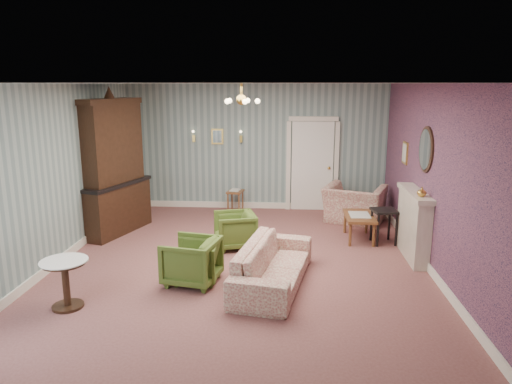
# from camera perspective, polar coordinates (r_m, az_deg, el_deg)

# --- Properties ---
(floor) EXTENTS (7.00, 7.00, 0.00)m
(floor) POSITION_cam_1_polar(r_m,az_deg,el_deg) (8.00, -1.64, -8.33)
(floor) COLOR brown
(floor) RESTS_ON ground
(ceiling) EXTENTS (7.00, 7.00, 0.00)m
(ceiling) POSITION_cam_1_polar(r_m,az_deg,el_deg) (7.46, -1.78, 12.93)
(ceiling) COLOR white
(ceiling) RESTS_ON ground
(wall_back) EXTENTS (6.00, 0.00, 6.00)m
(wall_back) POSITION_cam_1_polar(r_m,az_deg,el_deg) (11.04, 0.03, 5.38)
(wall_back) COLOR slate
(wall_back) RESTS_ON ground
(wall_front) EXTENTS (6.00, 0.00, 6.00)m
(wall_front) POSITION_cam_1_polar(r_m,az_deg,el_deg) (4.24, -6.24, -7.11)
(wall_front) COLOR slate
(wall_front) RESTS_ON ground
(wall_left) EXTENTS (0.00, 7.00, 7.00)m
(wall_left) POSITION_cam_1_polar(r_m,az_deg,el_deg) (8.42, -22.48, 2.04)
(wall_left) COLOR slate
(wall_left) RESTS_ON ground
(wall_right) EXTENTS (0.00, 7.00, 7.00)m
(wall_right) POSITION_cam_1_polar(r_m,az_deg,el_deg) (7.90, 20.52, 1.53)
(wall_right) COLOR slate
(wall_right) RESTS_ON ground
(wall_right_floral) EXTENTS (0.00, 7.00, 7.00)m
(wall_right_floral) POSITION_cam_1_polar(r_m,az_deg,el_deg) (7.89, 20.42, 1.53)
(wall_right_floral) COLOR #A55263
(wall_right_floral) RESTS_ON ground
(door) EXTENTS (1.12, 0.12, 2.16)m
(door) POSITION_cam_1_polar(r_m,az_deg,el_deg) (11.05, 6.77, 3.35)
(door) COLOR white
(door) RESTS_ON floor
(olive_chair_a) EXTENTS (0.82, 0.86, 0.76)m
(olive_chair_a) POSITION_cam_1_polar(r_m,az_deg,el_deg) (7.12, -7.76, -7.94)
(olive_chair_a) COLOR #455E21
(olive_chair_a) RESTS_ON floor
(olive_chair_b) EXTENTS (0.61, 0.66, 0.67)m
(olive_chair_b) POSITION_cam_1_polar(r_m,az_deg,el_deg) (7.20, -7.30, -8.04)
(olive_chair_b) COLOR #455E21
(olive_chair_b) RESTS_ON floor
(olive_chair_c) EXTENTS (0.81, 0.84, 0.71)m
(olive_chair_c) POSITION_cam_1_polar(r_m,az_deg,el_deg) (8.56, -2.54, -4.38)
(olive_chair_c) COLOR #455E21
(olive_chair_c) RESTS_ON floor
(sofa_chintz) EXTENTS (1.01, 2.22, 0.84)m
(sofa_chintz) POSITION_cam_1_polar(r_m,az_deg,el_deg) (7.00, 2.08, -7.83)
(sofa_chintz) COLOR brown
(sofa_chintz) RESTS_ON floor
(wingback_chair) EXTENTS (1.40, 1.16, 1.05)m
(wingback_chair) POSITION_cam_1_polar(r_m,az_deg,el_deg) (10.30, 11.78, -0.68)
(wingback_chair) COLOR brown
(wingback_chair) RESTS_ON floor
(dresser) EXTENTS (1.07, 1.77, 2.78)m
(dresser) POSITION_cam_1_polar(r_m,az_deg,el_deg) (9.61, -16.81, 3.35)
(dresser) COLOR black
(dresser) RESTS_ON floor
(fireplace) EXTENTS (0.30, 1.40, 1.16)m
(fireplace) POSITION_cam_1_polar(r_m,az_deg,el_deg) (8.43, 18.39, -3.71)
(fireplace) COLOR beige
(fireplace) RESTS_ON floor
(mantel_vase) EXTENTS (0.15, 0.15, 0.15)m
(mantel_vase) POSITION_cam_1_polar(r_m,az_deg,el_deg) (7.90, 19.29, 0.02)
(mantel_vase) COLOR gold
(mantel_vase) RESTS_ON fireplace
(oval_mirror) EXTENTS (0.04, 0.76, 0.84)m
(oval_mirror) POSITION_cam_1_polar(r_m,az_deg,el_deg) (8.20, 19.69, 4.83)
(oval_mirror) COLOR white
(oval_mirror) RESTS_ON wall_right
(framed_print) EXTENTS (0.04, 0.34, 0.42)m
(framed_print) POSITION_cam_1_polar(r_m,az_deg,el_deg) (9.53, 17.47, 4.50)
(framed_print) COLOR gold
(framed_print) RESTS_ON wall_right
(coffee_table) EXTENTS (0.53, 0.95, 0.49)m
(coffee_table) POSITION_cam_1_polar(r_m,az_deg,el_deg) (9.21, 12.24, -4.13)
(coffee_table) COLOR brown
(coffee_table) RESTS_ON floor
(side_table_black) EXTENTS (0.50, 0.50, 0.65)m
(side_table_black) POSITION_cam_1_polar(r_m,az_deg,el_deg) (9.06, 15.08, -4.04)
(side_table_black) COLOR black
(side_table_black) RESTS_ON floor
(pedestal_table) EXTENTS (0.72, 0.72, 0.67)m
(pedestal_table) POSITION_cam_1_polar(r_m,az_deg,el_deg) (6.80, -21.86, -10.20)
(pedestal_table) COLOR black
(pedestal_table) RESTS_ON floor
(nesting_table) EXTENTS (0.40, 0.47, 0.55)m
(nesting_table) POSITION_cam_1_polar(r_m,az_deg,el_deg) (10.88, -2.48, -1.04)
(nesting_table) COLOR brown
(nesting_table) RESTS_ON floor
(gilt_mirror_back) EXTENTS (0.28, 0.06, 0.36)m
(gilt_mirror_back) POSITION_cam_1_polar(r_m,az_deg,el_deg) (11.07, -4.67, 6.66)
(gilt_mirror_back) COLOR gold
(gilt_mirror_back) RESTS_ON wall_back
(sconce_left) EXTENTS (0.16, 0.12, 0.30)m
(sconce_left) POSITION_cam_1_polar(r_m,az_deg,el_deg) (11.14, -7.51, 6.63)
(sconce_left) COLOR gold
(sconce_left) RESTS_ON wall_back
(sconce_right) EXTENTS (0.16, 0.12, 0.30)m
(sconce_right) POSITION_cam_1_polar(r_m,az_deg,el_deg) (10.98, -1.83, 6.64)
(sconce_right) COLOR gold
(sconce_right) RESTS_ON wall_back
(chandelier) EXTENTS (0.56, 0.56, 0.36)m
(chandelier) POSITION_cam_1_polar(r_m,az_deg,el_deg) (7.46, -1.77, 10.86)
(chandelier) COLOR gold
(chandelier) RESTS_ON ceiling
(burgundy_cushion) EXTENTS (0.41, 0.28, 0.39)m
(burgundy_cushion) POSITION_cam_1_polar(r_m,az_deg,el_deg) (10.16, 11.60, -1.12)
(burgundy_cushion) COLOR maroon
(burgundy_cushion) RESTS_ON wingback_chair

